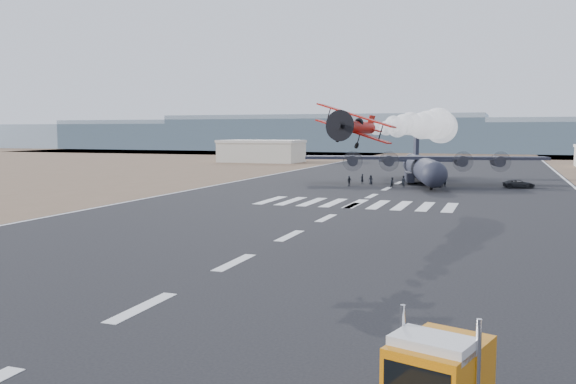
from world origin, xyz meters
The scene contains 20 objects.
ground centered at (0.00, 0.00, 0.00)m, with size 500.00×500.00×0.00m, color black.
scrub_far centered at (0.00, 230.00, 0.00)m, with size 500.00×80.00×0.00m, color brown.
runway_markings centered at (0.00, 60.00, 0.01)m, with size 60.00×260.00×0.01m, color silver, non-canonical shape.
ridge_seg_a centered at (-195.00, 260.00, 6.50)m, with size 150.00×50.00×13.00m, color gray.
ridge_seg_b centered at (-130.00, 260.00, 7.50)m, with size 150.00×50.00×15.00m, color gray.
ridge_seg_c centered at (-65.00, 260.00, 8.50)m, with size 150.00×50.00×17.00m, color gray.
ridge_seg_d centered at (0.00, 260.00, 6.50)m, with size 150.00×50.00×13.00m, color gray.
hangar_left centered at (-52.00, 145.00, 3.41)m, with size 24.50×14.50×6.70m.
aerobatic_biplane centered at (6.85, 20.34, 9.91)m, with size 6.61×6.13×3.49m.
smoke_trail centered at (9.73, 48.09, 10.15)m, with size 5.77×33.83×4.26m.
transport_aircraft centered at (4.15, 84.60, 3.15)m, with size 42.00×34.35×12.22m.
support_vehicle centered at (20.60, 80.66, 0.70)m, with size 2.33×5.05×1.40m, color black.
crew_a centered at (8.77, 78.95, 0.90)m, with size 0.65×0.54×1.80m, color black.
crew_b centered at (1.69, 78.75, 0.88)m, with size 0.85×0.53×1.76m, color black.
crew_c centered at (2.19, 75.65, 0.78)m, with size 1.01×0.47×1.56m, color black.
crew_d centered at (-6.99, 74.56, 0.89)m, with size 1.04×0.53×1.77m, color black.
crew_e centered at (-4.29, 79.68, 0.81)m, with size 0.79×0.49×1.62m, color black.
crew_f centered at (8.16, 77.32, 0.84)m, with size 1.56×0.50×1.68m, color black.
crew_g centered at (-6.07, 80.53, 0.86)m, with size 0.63×0.52×1.72m, color black.
crew_h centered at (0.57, 74.16, 0.88)m, with size 0.86×0.53×1.76m, color black.
Camera 1 is at (18.29, -27.65, 9.54)m, focal length 38.00 mm.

